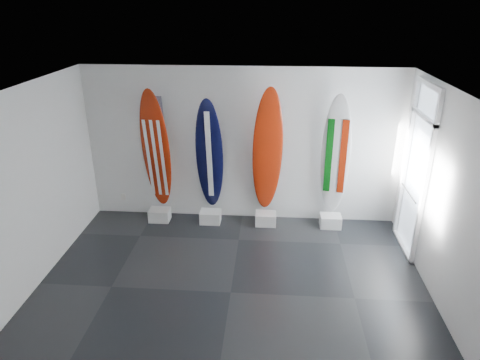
# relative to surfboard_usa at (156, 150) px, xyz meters

# --- Properties ---
(floor) EXTENTS (6.00, 6.00, 0.00)m
(floor) POSITION_rel_surfboard_usa_xyz_m (1.63, -2.28, -1.45)
(floor) COLOR black
(floor) RESTS_ON ground
(ceiling) EXTENTS (6.00, 6.00, 0.00)m
(ceiling) POSITION_rel_surfboard_usa_xyz_m (1.63, -2.28, 1.55)
(ceiling) COLOR white
(ceiling) RESTS_ON wall_back
(wall_back) EXTENTS (6.00, 0.00, 6.00)m
(wall_back) POSITION_rel_surfboard_usa_xyz_m (1.63, 0.22, 0.05)
(wall_back) COLOR silver
(wall_back) RESTS_ON ground
(wall_front) EXTENTS (6.00, 0.00, 6.00)m
(wall_front) POSITION_rel_surfboard_usa_xyz_m (1.63, -4.78, 0.05)
(wall_front) COLOR silver
(wall_front) RESTS_ON ground
(wall_left) EXTENTS (0.00, 5.00, 5.00)m
(wall_left) POSITION_rel_surfboard_usa_xyz_m (-1.37, -2.28, 0.05)
(wall_left) COLOR silver
(wall_left) RESTS_ON ground
(wall_right) EXTENTS (0.00, 5.00, 5.00)m
(wall_right) POSITION_rel_surfboard_usa_xyz_m (4.63, -2.28, 0.05)
(wall_right) COLOR silver
(wall_right) RESTS_ON ground
(display_block_usa) EXTENTS (0.40, 0.30, 0.24)m
(display_block_usa) POSITION_rel_surfboard_usa_xyz_m (0.00, -0.10, -1.33)
(display_block_usa) COLOR white
(display_block_usa) RESTS_ON floor
(surfboard_usa) EXTENTS (0.59, 0.45, 2.42)m
(surfboard_usa) POSITION_rel_surfboard_usa_xyz_m (0.00, 0.00, 0.00)
(surfboard_usa) COLOR #991F08
(surfboard_usa) RESTS_ON display_block_usa
(display_block_navy) EXTENTS (0.40, 0.30, 0.24)m
(display_block_navy) POSITION_rel_surfboard_usa_xyz_m (1.02, -0.10, -1.33)
(display_block_navy) COLOR white
(display_block_navy) RESTS_ON floor
(surfboard_navy) EXTENTS (0.52, 0.44, 2.27)m
(surfboard_navy) POSITION_rel_surfboard_usa_xyz_m (1.02, 0.00, -0.08)
(surfboard_navy) COLOR black
(surfboard_navy) RESTS_ON display_block_navy
(display_block_swiss) EXTENTS (0.40, 0.30, 0.24)m
(display_block_swiss) POSITION_rel_surfboard_usa_xyz_m (2.11, -0.10, -1.33)
(display_block_swiss) COLOR white
(display_block_swiss) RESTS_ON floor
(surfboard_swiss) EXTENTS (0.62, 0.49, 2.49)m
(surfboard_swiss) POSITION_rel_surfboard_usa_xyz_m (2.11, 0.00, 0.03)
(surfboard_swiss) COLOR #991F08
(surfboard_swiss) RESTS_ON display_block_swiss
(display_block_italy) EXTENTS (0.40, 0.30, 0.24)m
(display_block_italy) POSITION_rel_surfboard_usa_xyz_m (3.37, -0.10, -1.33)
(display_block_italy) COLOR white
(display_block_italy) RESTS_ON floor
(surfboard_italy) EXTENTS (0.57, 0.32, 2.36)m
(surfboard_italy) POSITION_rel_surfboard_usa_xyz_m (3.37, 0.00, -0.03)
(surfboard_italy) COLOR white
(surfboard_italy) RESTS_ON display_block_italy
(wall_outlet) EXTENTS (0.09, 0.02, 0.13)m
(wall_outlet) POSITION_rel_surfboard_usa_xyz_m (-0.82, 0.20, -1.10)
(wall_outlet) COLOR silver
(wall_outlet) RESTS_ON wall_back
(glass_door) EXTENTS (0.12, 1.16, 2.85)m
(glass_door) POSITION_rel_surfboard_usa_xyz_m (4.60, -0.73, -0.02)
(glass_door) COLOR white
(glass_door) RESTS_ON floor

